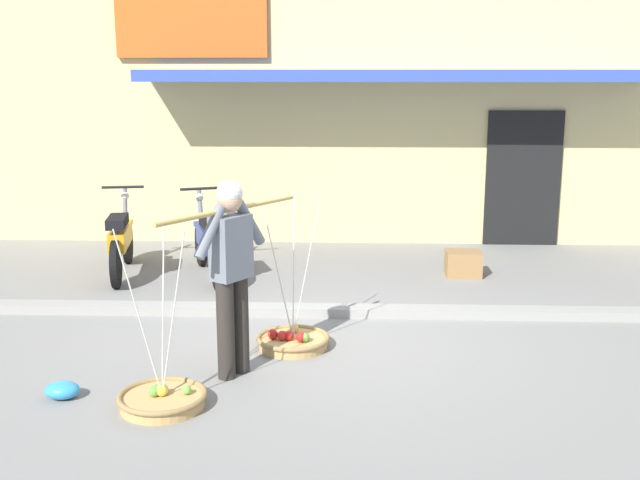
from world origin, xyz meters
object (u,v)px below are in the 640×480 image
Objects in this scene: fruit_basket_left_side at (293,340)px; motorcycle_nearest_shop at (121,241)px; fruit_basket_right_side at (162,398)px; wooden_crate at (463,264)px; fruit_vendor at (231,265)px; motorcycle_second_in_row at (209,243)px; plastic_litter_bag at (62,390)px.

fruit_basket_left_side is 0.80× the size of motorcycle_nearest_shop.
fruit_basket_left_side and fruit_basket_right_side have the same top height.
fruit_basket_right_side reaches higher than wooden_crate.
motorcycle_nearest_shop is at bearing 133.22° from fruit_basket_left_side.
fruit_basket_right_side is at bearing -124.45° from fruit_vendor.
motorcycle_second_in_row is at bearing -176.38° from wooden_crate.
fruit_vendor reaches higher than fruit_basket_right_side.
wooden_crate is (4.36, 0.13, -0.29)m from motorcycle_nearest_shop.
fruit_vendor is at bearing -75.97° from motorcycle_second_in_row.
motorcycle_nearest_shop is at bearing 99.36° from plastic_litter_bag.
fruit_vendor is at bearing -59.05° from motorcycle_nearest_shop.
motorcycle_nearest_shop is 1.04× the size of motorcycle_second_in_row.
plastic_litter_bag is at bearing -98.05° from motorcycle_second_in_row.
motorcycle_nearest_shop is 6.46× the size of plastic_litter_bag.
fruit_basket_left_side is 5.19× the size of plastic_litter_bag.
fruit_basket_right_side is (-0.46, -0.67, -0.90)m from fruit_vendor.
fruit_basket_left_side is at bearing -46.78° from motorcycle_nearest_shop.
motorcycle_nearest_shop is (-2.38, 2.53, 0.38)m from fruit_basket_left_side.
fruit_basket_right_side is 3.84m from motorcycle_second_in_row.
fruit_vendor is 0.94× the size of motorcycle_nearest_shop.
fruit_basket_right_side is 0.84× the size of motorcycle_second_in_row.
motorcycle_nearest_shop is 4.11× the size of wooden_crate.
wooden_crate reaches higher than plastic_litter_bag.
fruit_vendor is 1.21m from fruit_basket_left_side.
wooden_crate is (1.99, 2.67, 0.09)m from fruit_basket_left_side.
motorcycle_nearest_shop is 1.14m from motorcycle_second_in_row.
plastic_litter_bag is (-1.30, -0.54, -0.91)m from fruit_vendor.
fruit_basket_right_side reaches higher than plastic_litter_bag.
fruit_basket_right_side is 4.16m from motorcycle_nearest_shop.
fruit_vendor is at bearing 22.67° from plastic_litter_bag.
fruit_basket_right_side reaches higher than motorcycle_second_in_row.
motorcycle_nearest_shop is 3.81m from plastic_litter_bag.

